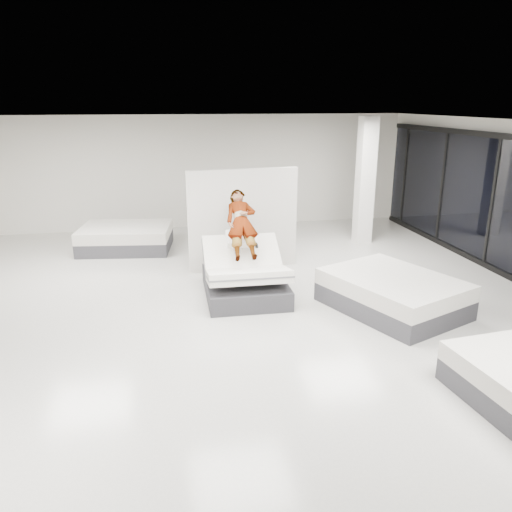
% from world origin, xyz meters
% --- Properties ---
extents(room, '(14.00, 14.04, 3.20)m').
position_xyz_m(room, '(0.00, 0.00, 1.60)').
color(room, beige).
rests_on(room, ground).
extents(hero_bed, '(1.53, 2.00, 1.12)m').
position_xyz_m(hero_bed, '(0.32, 1.35, 0.37)').
color(hero_bed, '#323236').
rests_on(hero_bed, floor).
extents(person, '(0.63, 1.34, 1.53)m').
position_xyz_m(person, '(0.33, 1.66, 1.18)').
color(person, slate).
rests_on(person, hero_bed).
extents(remote, '(0.05, 0.14, 0.08)m').
position_xyz_m(remote, '(0.54, 1.30, 0.99)').
color(remote, black).
rests_on(remote, person).
extents(divider_panel, '(2.41, 0.31, 2.19)m').
position_xyz_m(divider_panel, '(0.58, 2.95, 1.10)').
color(divider_panel, silver).
rests_on(divider_panel, floor).
extents(flat_bed_right_far, '(2.42, 2.73, 0.62)m').
position_xyz_m(flat_bed_right_far, '(2.76, 0.15, 0.31)').
color(flat_bed_right_far, '#323236').
rests_on(flat_bed_right_far, floor).
extents(flat_bed_left_far, '(2.36, 1.89, 0.59)m').
position_xyz_m(flat_bed_left_far, '(-2.05, 4.95, 0.30)').
color(flat_bed_left_far, '#323236').
rests_on(flat_bed_left_far, floor).
extents(column, '(0.40, 0.40, 3.20)m').
position_xyz_m(column, '(4.00, 4.50, 1.60)').
color(column, silver).
rests_on(column, floor).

